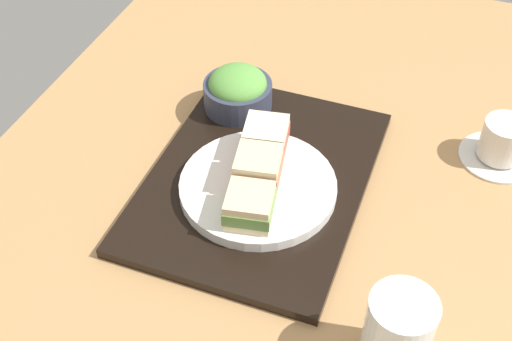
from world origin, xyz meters
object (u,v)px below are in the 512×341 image
object	(u,v)px
sandwich_plate	(258,187)
sandwich_far	(250,206)
sandwich_near	(266,139)
salad_bowl	(238,90)
drinking_glass	(397,334)
coffee_cup	(503,143)
sandwich_middle	(258,169)

from	to	relation	value
sandwich_plate	sandwich_far	size ratio (longest dim) A/B	2.99
sandwich_near	salad_bowl	xyz separation A→B (cm)	(-10.83, -8.85, -1.00)
sandwich_plate	salad_bowl	distance (cm)	20.40
sandwich_plate	drinking_glass	xyz separation A→B (cm)	(19.77, 24.40, 3.48)
sandwich_near	drinking_glass	world-z (taller)	drinking_glass
coffee_cup	sandwich_plate	bearing A→B (deg)	-56.49
sandwich_plate	sandwich_middle	distance (cm)	3.58
sandwich_near	sandwich_middle	xyz separation A→B (cm)	(6.71, 1.24, 0.07)
sandwich_near	sandwich_far	distance (cm)	13.66
sandwich_far	sandwich_middle	bearing A→B (deg)	-169.53
sandwich_plate	sandwich_near	size ratio (longest dim) A/B	2.94
sandwich_far	sandwich_plate	bearing A→B (deg)	-169.53
sandwich_middle	drinking_glass	xyz separation A→B (cm)	(19.77, 24.40, -0.10)
sandwich_middle	salad_bowl	distance (cm)	20.27
sandwich_near	coffee_cup	bearing A→B (deg)	113.76
coffee_cup	drinking_glass	distance (cm)	42.37
sandwich_near	sandwich_middle	world-z (taller)	sandwich_middle
drinking_glass	salad_bowl	bearing A→B (deg)	-137.26
sandwich_near	drinking_glass	xyz separation A→B (cm)	(26.49, 25.64, -0.03)
sandwich_plate	drinking_glass	world-z (taller)	drinking_glass
salad_bowl	drinking_glass	size ratio (longest dim) A/B	0.96
sandwich_far	coffee_cup	bearing A→B (deg)	132.03
sandwich_near	sandwich_plate	bearing A→B (deg)	10.47
salad_bowl	sandwich_far	bearing A→B (deg)	25.03
sandwich_far	drinking_glass	distance (cm)	26.59
sandwich_plate	drinking_glass	distance (cm)	31.60
sandwich_middle	coffee_cup	bearing A→B (deg)	123.51
sandwich_plate	coffee_cup	distance (cm)	39.27
sandwich_plate	sandwich_near	bearing A→B (deg)	-169.53
sandwich_plate	sandwich_near	distance (cm)	7.68
sandwich_plate	coffee_cup	bearing A→B (deg)	123.51
coffee_cup	drinking_glass	size ratio (longest dim) A/B	1.02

